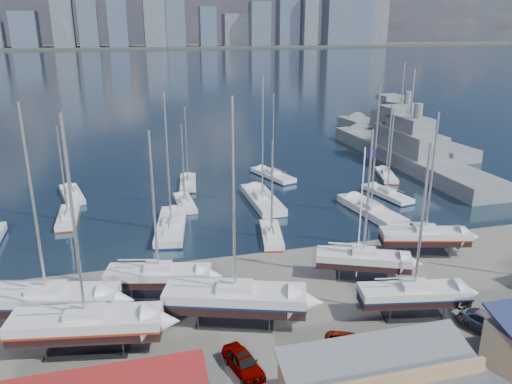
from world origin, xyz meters
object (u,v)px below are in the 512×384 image
object	(u,v)px
naval_ship_east	(406,154)
naval_ship_west	(398,133)
sailboat_cradle_0	(48,300)
flagpole	(362,205)
car_a	(243,362)

from	to	relation	value
naval_ship_east	naval_ship_west	size ratio (longest dim) A/B	1.09
sailboat_cradle_0	flagpole	xyz separation A→B (m)	(27.78, 0.79, 5.35)
car_a	sailboat_cradle_0	bearing A→B (deg)	130.24
naval_ship_east	flagpole	distance (m)	46.41
sailboat_cradle_0	naval_ship_west	xyz separation A→B (m)	(62.98, 54.63, -0.51)
naval_ship_west	sailboat_cradle_0	bearing A→B (deg)	125.45
sailboat_cradle_0	naval_ship_east	xyz separation A→B (m)	(55.01, 37.92, -0.52)
sailboat_cradle_0	naval_ship_west	distance (m)	83.37
naval_ship_west	flagpole	world-z (taller)	naval_ship_west
naval_ship_west	flagpole	bearing A→B (deg)	141.34
naval_ship_east	flagpole	world-z (taller)	naval_ship_east
sailboat_cradle_0	naval_ship_west	size ratio (longest dim) A/B	0.44
naval_ship_east	sailboat_cradle_0	bearing A→B (deg)	123.93
naval_ship_west	car_a	distance (m)	81.02
sailboat_cradle_0	car_a	xyz separation A→B (m)	(13.93, -9.86, -1.45)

